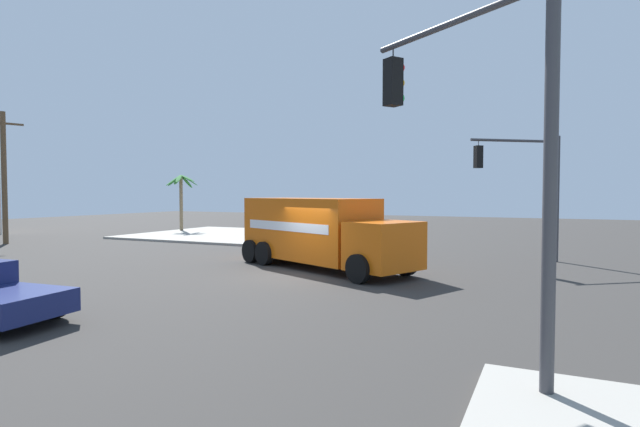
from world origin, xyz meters
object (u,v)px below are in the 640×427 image
object	(u,v)px
palm_tree_far	(181,191)
utility_pole	(4,176)
sedan_silver	(305,233)
traffic_light_secondary	(484,126)
traffic_light_primary	(529,179)
delivery_truck	(320,232)

from	to	relation	value
palm_tree_far	utility_pole	xyz separation A→B (m)	(-11.61, 3.46, 0.89)
palm_tree_far	utility_pole	size ratio (longest dim) A/B	0.55
utility_pole	palm_tree_far	bearing A→B (deg)	-16.60
sedan_silver	palm_tree_far	world-z (taller)	palm_tree_far
traffic_light_secondary	sedan_silver	world-z (taller)	traffic_light_secondary
traffic_light_primary	palm_tree_far	bearing A→B (deg)	74.71
traffic_light_primary	traffic_light_secondary	distance (m)	14.99
delivery_truck	palm_tree_far	world-z (taller)	palm_tree_far
delivery_truck	traffic_light_secondary	size ratio (longest dim) A/B	1.39
traffic_light_secondary	palm_tree_far	xyz separation A→B (m)	(21.92, 25.30, -0.94)
palm_tree_far	traffic_light_secondary	bearing A→B (deg)	-130.90
sedan_silver	utility_pole	bearing A→B (deg)	115.43
traffic_light_secondary	sedan_silver	xyz separation A→B (m)	(18.06, 12.46, -3.52)
traffic_light_secondary	utility_pole	size ratio (longest dim) A/B	0.77
sedan_silver	delivery_truck	bearing A→B (deg)	-149.60
delivery_truck	sedan_silver	xyz separation A→B (m)	(8.48, 4.98, -0.86)
delivery_truck	sedan_silver	size ratio (longest dim) A/B	1.97
traffic_light_secondary	utility_pole	bearing A→B (deg)	70.28
palm_tree_far	delivery_truck	bearing A→B (deg)	-124.70
traffic_light_primary	sedan_silver	bearing A→B (deg)	76.19
traffic_light_primary	sedan_silver	distance (m)	13.27
delivery_truck	traffic_light_primary	distance (m)	9.55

